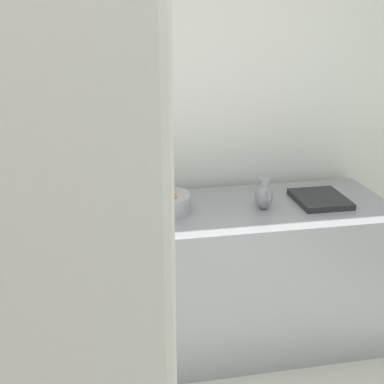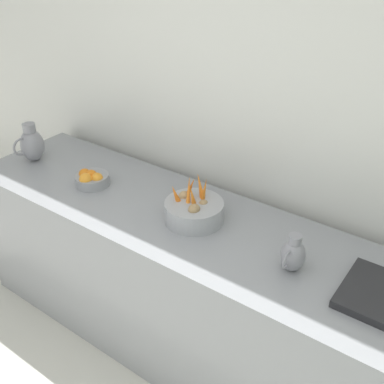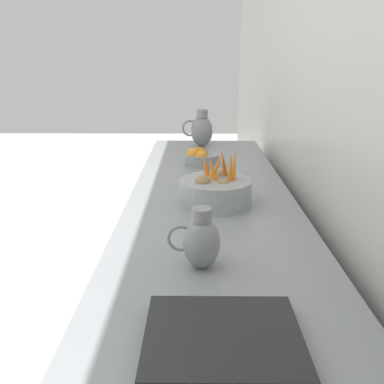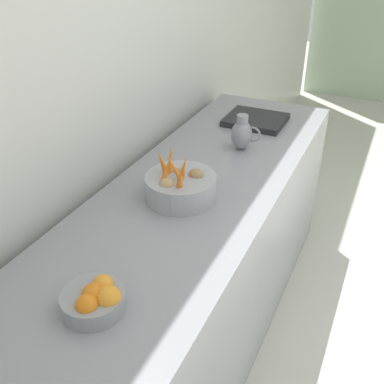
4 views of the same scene
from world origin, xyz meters
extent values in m
cube|color=silver|center=(-1.95, 0.27, 1.50)|extent=(0.10, 7.86, 3.00)
cube|color=gray|center=(-1.47, -0.23, 0.47)|extent=(0.74, 2.82, 0.94)
cylinder|color=#9EA0A5|center=(-1.48, -0.19, 0.99)|extent=(0.31, 0.31, 0.11)
torus|color=#9EA0A5|center=(-1.48, -0.19, 0.94)|extent=(0.18, 0.18, 0.01)
cone|color=orange|center=(-1.56, -0.20, 1.09)|extent=(0.06, 0.09, 0.16)
cone|color=orange|center=(-1.47, -0.19, 1.08)|extent=(0.06, 0.03, 0.14)
cone|color=orange|center=(-1.54, -0.17, 1.09)|extent=(0.03, 0.06, 0.16)
cone|color=orange|center=(-1.49, -0.23, 1.09)|extent=(0.09, 0.07, 0.16)
cone|color=orange|center=(-1.44, -0.28, 1.08)|extent=(0.07, 0.07, 0.12)
cone|color=orange|center=(-1.52, -0.24, 1.09)|extent=(0.06, 0.11, 0.16)
ellipsoid|color=#9E7F56|center=(-1.43, -0.15, 1.05)|extent=(0.07, 0.06, 0.06)
ellipsoid|color=#9E7F56|center=(-1.51, -0.15, 1.04)|extent=(0.05, 0.04, 0.04)
ellipsoid|color=tan|center=(-1.51, -0.27, 1.04)|extent=(0.06, 0.05, 0.05)
cylinder|color=gray|center=(-1.44, -0.89, 0.97)|extent=(0.20, 0.20, 0.06)
sphere|color=orange|center=(-1.43, -0.89, 1.00)|extent=(0.07, 0.07, 0.07)
sphere|color=orange|center=(-1.43, -0.84, 1.00)|extent=(0.07, 0.07, 0.07)
sphere|color=orange|center=(-1.42, -0.94, 1.00)|extent=(0.07, 0.07, 0.07)
sphere|color=orange|center=(-1.38, -0.88, 1.00)|extent=(0.08, 0.08, 0.08)
ellipsoid|color=gray|center=(-1.42, 0.39, 1.02)|extent=(0.11, 0.11, 0.16)
cylinder|color=gray|center=(-1.42, 0.39, 1.10)|extent=(0.06, 0.06, 0.04)
torus|color=gray|center=(-1.36, 0.39, 1.03)|extent=(0.08, 0.01, 0.08)
cube|color=#232326|center=(-1.46, 0.77, 0.96)|extent=(0.34, 0.30, 0.04)
camera|label=1|loc=(1.12, -0.50, 2.05)|focal=45.46mm
camera|label=2|loc=(0.14, 0.97, 2.30)|focal=43.25mm
camera|label=3|loc=(-1.40, 1.57, 1.54)|focal=40.60mm
camera|label=4|loc=(-0.73, -1.69, 1.97)|focal=42.52mm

